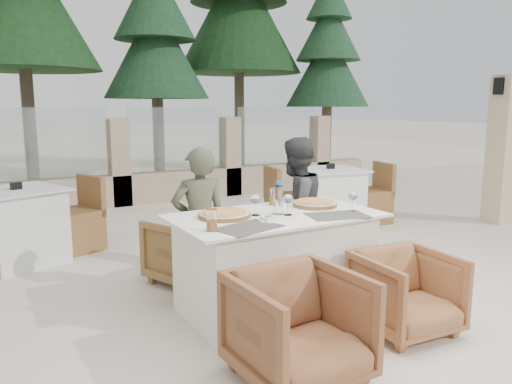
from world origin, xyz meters
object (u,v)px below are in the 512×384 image
diner_right (295,209)px  bg_table_a (19,227)px  pizza_left (224,214)px  wine_glass_corner (353,200)px  beer_glass_right (273,197)px  armchair_near_right (406,293)px  pizza_right (315,204)px  beer_glass_left (212,220)px  armchair_far_left (190,250)px  diner_left (199,224)px  bg_table_b (330,197)px  wine_glass_near (288,203)px  armchair_near_left (299,327)px  armchair_far_right (276,246)px  olive_dish (269,218)px  wine_glass_centre (255,204)px  water_bottle (278,198)px  dining_table (275,262)px

diner_right → bg_table_a: bearing=-59.3°
pizza_left → wine_glass_corner: wine_glass_corner is taller
beer_glass_right → armchair_near_right: bearing=-69.9°
pizza_right → beer_glass_left: beer_glass_left is taller
armchair_far_left → diner_left: (-0.08, -0.41, 0.33)m
beer_glass_right → bg_table_b: beer_glass_right is taller
beer_glass_right → diner_left: 0.66m
wine_glass_near → armchair_near_left: 1.14m
pizza_right → armchair_near_left: 1.45m
armchair_near_right → bg_table_b: 3.23m
wine_glass_near → armchair_far_right: wine_glass_near is taller
beer_glass_right → olive_dish: bearing=-124.8°
olive_dish → armchair_far_left: 1.22m
wine_glass_corner → diner_right: diner_right is taller
armchair_near_left → beer_glass_right: bearing=62.8°
wine_glass_centre → wine_glass_near: size_ratio=1.00×
water_bottle → olive_dish: (-0.19, -0.18, -0.11)m
water_bottle → diner_left: bearing=130.9°
water_bottle → diner_right: size_ratio=0.19×
water_bottle → armchair_far_left: 1.15m
pizza_right → wine_glass_corner: (0.14, -0.31, 0.07)m
olive_dish → bg_table_a: olive_dish is taller
diner_left → pizza_left: bearing=101.4°
diner_right → beer_glass_left: bearing=12.1°
water_bottle → armchair_near_left: size_ratio=0.36×
wine_glass_centre → armchair_near_left: size_ratio=0.26×
wine_glass_corner → beer_glass_left: (-1.23, -0.01, -0.02)m
beer_glass_right → pizza_right: bearing=-39.8°
olive_dish → armchair_far_right: (0.60, 0.84, -0.50)m
pizza_right → armchair_near_left: pizza_right is taller
wine_glass_corner → armchair_near_right: size_ratio=0.29×
water_bottle → armchair_far_right: 0.99m
bg_table_a → diner_left: bearing=-75.7°
wine_glass_centre → armchair_near_right: 1.26m
diner_right → bg_table_b: size_ratio=0.80×
wine_glass_centre → diner_right: diner_right is taller
beer_glass_right → beer_glass_left: bearing=-146.5°
pizza_right → olive_dish: (-0.62, -0.28, -0.00)m
pizza_left → armchair_near_right: 1.43m
beer_glass_left → dining_table: bearing=18.9°
beer_glass_left → armchair_near_right: bearing=-25.2°
pizza_right → wine_glass_near: 0.43m
pizza_left → water_bottle: size_ratio=1.53×
dining_table → pizza_right: bearing=12.4°
armchair_far_right → olive_dish: bearing=51.4°
diner_right → pizza_right: bearing=57.9°
beer_glass_left → armchair_far_right: size_ratio=0.23×
armchair_near_right → armchair_far_left: bearing=122.3°
armchair_far_right → diner_right: bearing=124.2°
beer_glass_right → bg_table_a: 2.71m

